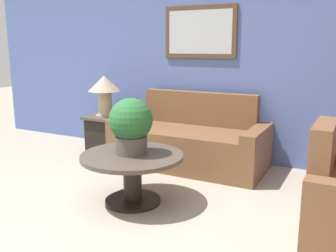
{
  "coord_description": "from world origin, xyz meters",
  "views": [
    {
      "loc": [
        2.08,
        -2.14,
        1.54
      ],
      "look_at": [
        0.14,
        1.58,
        0.64
      ],
      "focal_mm": 40.0,
      "sensor_mm": 36.0,
      "label": 1
    }
  ],
  "objects": [
    {
      "name": "ground_plane",
      "position": [
        0.0,
        0.0,
        0.0
      ],
      "size": [
        20.0,
        20.0,
        0.0
      ],
      "primitive_type": "plane",
      "color": "gray"
    },
    {
      "name": "wall_back",
      "position": [
        0.0,
        2.7,
        1.31
      ],
      "size": [
        7.43,
        0.09,
        2.6
      ],
      "color": "#5166A8",
      "rests_on": "ground_plane"
    },
    {
      "name": "couch_main",
      "position": [
        0.14,
        2.18,
        0.31
      ],
      "size": [
        1.97,
        0.9,
        0.93
      ],
      "color": "brown",
      "rests_on": "ground_plane"
    },
    {
      "name": "coffee_table",
      "position": [
        0.13,
        0.82,
        0.36
      ],
      "size": [
        1.01,
        1.01,
        0.5
      ],
      "color": "black",
      "rests_on": "ground_plane"
    },
    {
      "name": "side_table",
      "position": [
        -1.16,
        2.12,
        0.29
      ],
      "size": [
        0.51,
        0.51,
        0.56
      ],
      "color": "black",
      "rests_on": "ground_plane"
    },
    {
      "name": "table_lamp",
      "position": [
        -1.16,
        2.12,
        0.95
      ],
      "size": [
        0.46,
        0.46,
        0.57
      ],
      "color": "tan",
      "rests_on": "side_table"
    },
    {
      "name": "potted_plant_on_table",
      "position": [
        0.12,
        0.84,
        0.79
      ],
      "size": [
        0.43,
        0.43,
        0.55
      ],
      "color": "#4C4742",
      "rests_on": "coffee_table"
    }
  ]
}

